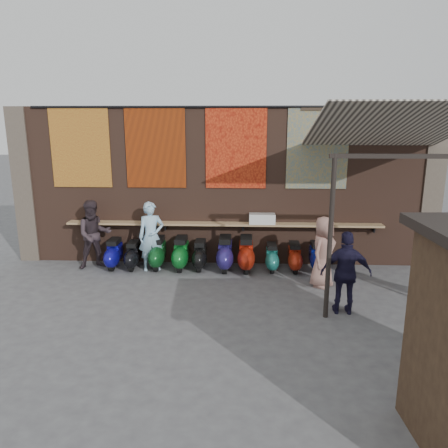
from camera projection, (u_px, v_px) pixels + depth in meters
The scene contains 29 objects.
ground at pixel (218, 302), 9.08m from camera, with size 70.00×70.00×0.00m, color #474749.
brick_wall at pixel (224, 187), 11.22m from camera, with size 10.00×0.40×4.00m, color brown.
pier_left at pixel (26, 185), 11.44m from camera, with size 0.50×0.50×4.00m, color #4C4238.
pier_right at pixel (430, 188), 10.99m from camera, with size 0.50×0.50×4.00m, color #4C4238.
eating_counter at pixel (224, 224), 11.07m from camera, with size 8.00×0.32×0.05m, color #9E7A51.
shelf_box at pixel (262, 219), 10.97m from camera, with size 0.65×0.27×0.26m, color white.
tapestry_redgold at pixel (80, 147), 10.92m from camera, with size 1.50×0.02×2.00m, color maroon.
tapestry_sun at pixel (156, 148), 10.84m from camera, with size 1.50×0.02×2.00m, color #D8460C.
tapestry_orange at pixel (236, 148), 10.75m from camera, with size 1.50×0.02×2.00m, color red.
tapestry_multi at pixel (318, 148), 10.66m from camera, with size 1.50×0.02×2.00m, color #255988.
hang_rail at pixel (224, 107), 10.52m from camera, with size 0.06×0.06×9.50m, color black.
scooter_stool_0 at pixel (114, 254), 11.06m from camera, with size 0.35×0.77×0.73m, color #0D0B81, non-canonical shape.
scooter_stool_1 at pixel (133, 255), 11.01m from camera, with size 0.32×0.72×0.68m, color black, non-canonical shape.
scooter_stool_2 at pixel (158, 253), 11.04m from camera, with size 0.37×0.82×0.78m, color #0D451B, non-canonical shape.
scooter_stool_3 at pixel (181, 254), 10.97m from camera, with size 0.38×0.84×0.80m, color #0D6020, non-canonical shape.
scooter_stool_4 at pixel (200, 255), 10.98m from camera, with size 0.34×0.76×0.72m, color black, non-canonical shape.
scooter_stool_5 at pixel (225, 254), 10.90m from camera, with size 0.40×0.88×0.84m, color navy, non-canonical shape.
scooter_stool_6 at pixel (246, 254), 10.86m from camera, with size 0.40×0.89×0.84m, color maroon, non-canonical shape.
scooter_stool_7 at pixel (272, 258), 10.86m from camera, with size 0.32×0.71×0.67m, color #1B6C63, non-canonical shape.
scooter_stool_8 at pixel (294, 257), 10.84m from camera, with size 0.33×0.74×0.70m, color maroon, non-canonical shape.
scooter_stool_9 at pixel (316, 257), 10.85m from camera, with size 0.34×0.75×0.71m, color navy, non-canonical shape.
diner_left at pixel (151, 236), 10.81m from camera, with size 0.63×0.41×1.73m, color #9FCBE7.
diner_right at pixel (94, 235), 10.95m from camera, with size 0.85×0.66×1.74m, color #32262C.
shopper_navy at pixel (346, 273), 8.39m from camera, with size 0.97×0.40×1.65m, color black.
shopper_tan at pixel (323, 252), 9.77m from camera, with size 0.79×0.52×1.62m, color #9E7164.
awning_canvas at pixel (390, 127), 8.95m from camera, with size 3.20×3.40×0.03m, color beige.
awning_ledger at pixel (370, 108), 10.39m from camera, with size 3.30×0.08×0.12m, color #33261C.
awning_header at pixel (416, 156), 7.60m from camera, with size 3.00×0.08×0.08m, color black.
awning_post_left at pixel (330, 240), 8.03m from camera, with size 0.09×0.09×3.10m, color black.
Camera 1 is at (0.50, -8.41, 3.75)m, focal length 35.00 mm.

